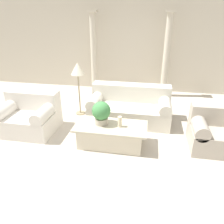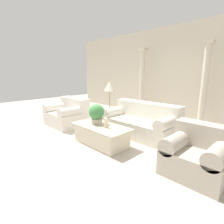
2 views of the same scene
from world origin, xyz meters
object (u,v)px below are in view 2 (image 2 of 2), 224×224
object	(u,v)px
sofa_long	(141,122)
armchair	(198,154)
potted_plant	(97,113)
floor_lamp	(110,89)
coffee_table	(101,135)
loveseat	(68,114)

from	to	relation	value
sofa_long	armchair	bearing A→B (deg)	-27.05
potted_plant	sofa_long	bearing A→B (deg)	68.80
armchair	floor_lamp	bearing A→B (deg)	161.98
potted_plant	armchair	world-z (taller)	potted_plant
coffee_table	floor_lamp	world-z (taller)	floor_lamp
coffee_table	loveseat	bearing A→B (deg)	171.07
floor_lamp	armchair	xyz separation A→B (m)	(3.05, -0.99, -0.78)
loveseat	potted_plant	world-z (taller)	potted_plant
coffee_table	armchair	bearing A→B (deg)	8.44
sofa_long	coffee_table	size ratio (longest dim) A/B	1.36
sofa_long	potted_plant	xyz separation A→B (m)	(-0.44, -1.15, 0.35)
coffee_table	sofa_long	bearing A→B (deg)	78.02
potted_plant	floor_lamp	world-z (taller)	floor_lamp
potted_plant	floor_lamp	bearing A→B (deg)	124.60
loveseat	floor_lamp	bearing A→B (deg)	49.17
sofa_long	potted_plant	size ratio (longest dim) A/B	4.12
armchair	sofa_long	bearing A→B (deg)	152.95
loveseat	potted_plant	size ratio (longest dim) A/B	2.57
potted_plant	floor_lamp	distance (m)	1.58
potted_plant	floor_lamp	xyz separation A→B (m)	(-0.86, 1.25, 0.44)
potted_plant	armchair	distance (m)	2.23
loveseat	floor_lamp	size ratio (longest dim) A/B	0.88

